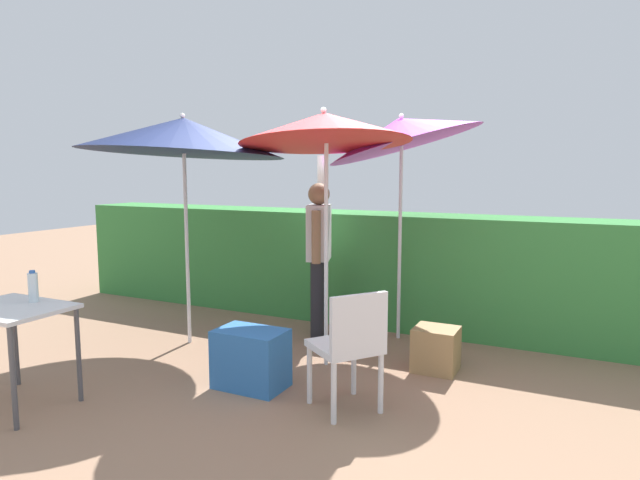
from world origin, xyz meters
name	(u,v)px	position (x,y,z in m)	size (l,w,h in m)	color
ground_plane	(305,367)	(0.00, 0.00, 0.00)	(24.00, 24.00, 0.00)	#937056
hedge_row	(374,267)	(0.00, 1.69, 0.62)	(8.00, 0.70, 1.25)	#38843D
umbrella_rainbow	(183,136)	(-1.39, 0.12, 2.06)	(1.98, 1.98, 2.30)	silver
umbrella_orange	(325,128)	(0.12, 0.15, 2.08)	(1.49, 1.49, 2.31)	silver
umbrella_yellow	(401,132)	(0.47, 1.16, 2.10)	(1.58, 1.55, 2.47)	silver
person_vendor	(319,248)	(-0.28, 0.85, 0.93)	(0.33, 0.55, 1.88)	black
chair_plastic	(350,343)	(0.70, -0.65, 0.51)	(0.62, 0.62, 0.89)	silver
cooler_box	(251,359)	(-0.18, -0.58, 0.23)	(0.55, 0.36, 0.47)	#2D6BB7
crate_cardboard	(436,349)	(1.05, 0.44, 0.19)	(0.37, 0.33, 0.38)	#9E7A4C
folding_table	(12,319)	(-1.55, -1.63, 0.66)	(0.80, 0.60, 0.75)	#4C4C51
bottle_water	(33,287)	(-1.52, -1.46, 0.86)	(0.07, 0.07, 0.24)	silver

